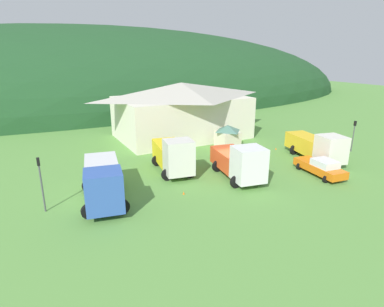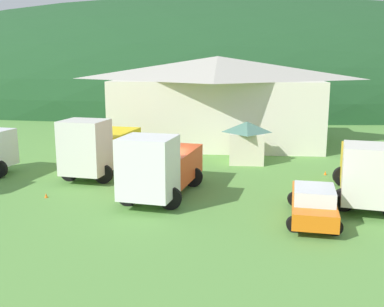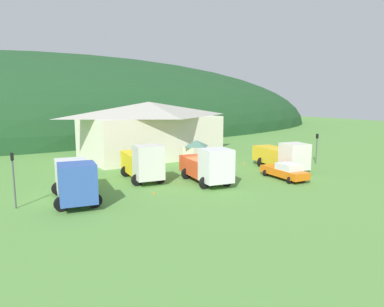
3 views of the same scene
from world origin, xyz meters
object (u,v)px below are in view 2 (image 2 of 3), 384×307
Objects in this scene: service_pickup_orange at (313,202)px; traffic_cone_near_pickup at (325,175)px; flatbed_truck_yellow at (99,147)px; traffic_cone_mid_row at (46,198)px; heavy_rig_striped at (366,169)px; play_shed_cream at (246,141)px; depot_building at (217,99)px; heavy_rig_white at (160,166)px.

service_pickup_orange reaches higher than traffic_cone_near_pickup.
traffic_cone_mid_row is at bearing -6.44° from flatbed_truck_yellow.
heavy_rig_striped is 1.47× the size of service_pickup_orange.
traffic_cone_mid_row is at bearing -74.05° from heavy_rig_striped.
heavy_rig_striped is 16.61m from traffic_cone_mid_row.
heavy_rig_striped reaches higher than traffic_cone_near_pickup.
play_shed_cream is at bearing 41.49° from traffic_cone_mid_row.
depot_building is 18.22m from heavy_rig_striped.
depot_building reaches higher than traffic_cone_mid_row.
service_pickup_orange is (2.69, -11.63, -0.66)m from play_shed_cream.
heavy_rig_striped is at bearing -79.52° from traffic_cone_near_pickup.
flatbed_truck_yellow reaches higher than play_shed_cream.
depot_building reaches higher than heavy_rig_white.
heavy_rig_white reaches higher than play_shed_cream.
heavy_rig_striped is at bearing -55.08° from play_shed_cream.
traffic_cone_near_pickup is at bearing 130.58° from heavy_rig_white.
depot_building reaches higher than flatbed_truck_yellow.
flatbed_truck_yellow reaches higher than traffic_cone_near_pickup.
heavy_rig_white is at bearing -149.44° from traffic_cone_near_pickup.
flatbed_truck_yellow is 6.37m from heavy_rig_white.
heavy_rig_white is 0.90× the size of heavy_rig_striped.
depot_building is 20.29m from service_pickup_orange.
traffic_cone_near_pickup is at bearing -33.23° from play_shed_cream.
traffic_cone_near_pickup reaches higher than traffic_cone_mid_row.
heavy_rig_striped is 16.51× the size of traffic_cone_mid_row.
depot_building reaches higher than traffic_cone_near_pickup.
traffic_cone_near_pickup is (7.21, -10.99, -3.81)m from depot_building.
flatbed_truck_yellow is 5.58m from traffic_cone_mid_row.
depot_building is 13.69m from traffic_cone_near_pickup.
flatbed_truck_yellow is 15.57m from heavy_rig_striped.
play_shed_cream is at bearing -73.28° from depot_building.
flatbed_truck_yellow is at bearing -124.71° from heavy_rig_white.
flatbed_truck_yellow is 14.13× the size of traffic_cone_near_pickup.
depot_building is 2.21× the size of heavy_rig_striped.
traffic_cone_mid_row is at bearing -158.11° from traffic_cone_near_pickup.
depot_building is at bearing 123.27° from traffic_cone_near_pickup.
flatbed_truck_yellow is (-6.88, -12.16, -2.02)m from depot_building.
service_pickup_orange is 11.24× the size of traffic_cone_mid_row.
service_pickup_orange is at bearing -9.32° from traffic_cone_mid_row.
service_pickup_orange is at bearing -76.97° from play_shed_cream.
heavy_rig_white is at bearing -75.12° from heavy_rig_striped.
depot_building is 14.12m from flatbed_truck_yellow.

